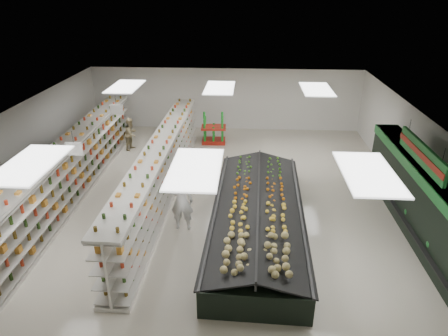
# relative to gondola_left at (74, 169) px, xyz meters

# --- Properties ---
(floor) EXTENTS (16.00, 16.00, 0.00)m
(floor) POSITION_rel_gondola_left_xyz_m (5.09, -0.36, -0.96)
(floor) COLOR beige
(floor) RESTS_ON ground
(ceiling) EXTENTS (14.00, 16.00, 0.02)m
(ceiling) POSITION_rel_gondola_left_xyz_m (5.09, -0.36, 2.24)
(ceiling) COLOR white
(ceiling) RESTS_ON wall_back
(wall_back) EXTENTS (14.00, 0.02, 3.20)m
(wall_back) POSITION_rel_gondola_left_xyz_m (5.09, 7.64, 0.64)
(wall_back) COLOR white
(wall_back) RESTS_ON floor
(wall_left) EXTENTS (0.02, 16.00, 3.20)m
(wall_left) POSITION_rel_gondola_left_xyz_m (-1.91, -0.36, 0.64)
(wall_left) COLOR white
(wall_left) RESTS_ON floor
(wall_right) EXTENTS (0.02, 16.00, 3.20)m
(wall_right) POSITION_rel_gondola_left_xyz_m (12.09, -0.36, 0.64)
(wall_right) COLOR white
(wall_right) RESTS_ON floor
(produce_wall_case) EXTENTS (0.93, 8.00, 2.20)m
(produce_wall_case) POSITION_rel_gondola_left_xyz_m (11.62, -1.86, 0.28)
(produce_wall_case) COLOR black
(produce_wall_case) RESTS_ON floor
(aisle_sign_near) EXTENTS (0.52, 0.06, 0.75)m
(aisle_sign_near) POSITION_rel_gondola_left_xyz_m (1.29, -2.36, 1.79)
(aisle_sign_near) COLOR white
(aisle_sign_near) RESTS_ON ceiling
(aisle_sign_far) EXTENTS (0.52, 0.06, 0.75)m
(aisle_sign_far) POSITION_rel_gondola_left_xyz_m (1.29, 1.64, 1.79)
(aisle_sign_far) COLOR white
(aisle_sign_far) RESTS_ON ceiling
(hortifruti_banner) EXTENTS (0.12, 3.20, 0.95)m
(hortifruti_banner) POSITION_rel_gondola_left_xyz_m (11.33, -1.86, 1.69)
(hortifruti_banner) COLOR #1E722E
(hortifruti_banner) RESTS_ON ceiling
(gondola_left) EXTENTS (1.09, 12.09, 2.09)m
(gondola_left) POSITION_rel_gondola_left_xyz_m (0.00, 0.00, 0.00)
(gondola_left) COLOR silver
(gondola_left) RESTS_ON floor
(gondola_center) EXTENTS (0.98, 11.76, 2.04)m
(gondola_center) POSITION_rel_gondola_left_xyz_m (3.24, 0.05, -0.03)
(gondola_center) COLOR silver
(gondola_center) RESTS_ON floor
(produce_island) EXTENTS (3.04, 7.84, 1.16)m
(produce_island) POSITION_rel_gondola_left_xyz_m (6.68, -2.05, -0.43)
(produce_island) COLOR black
(produce_island) RESTS_ON floor
(soda_endcap) EXTENTS (1.21, 0.85, 1.50)m
(soda_endcap) POSITION_rel_gondola_left_xyz_m (4.65, 5.44, -0.23)
(soda_endcap) COLOR #A71F13
(soda_endcap) RESTS_ON floor
(shopper_main) EXTENTS (0.72, 0.47, 1.95)m
(shopper_main) POSITION_rel_gondola_left_xyz_m (4.31, -2.12, 0.02)
(shopper_main) COLOR white
(shopper_main) RESTS_ON floor
(shopper_background) EXTENTS (0.64, 0.83, 1.51)m
(shopper_background) POSITION_rel_gondola_left_xyz_m (0.89, 4.41, -0.20)
(shopper_background) COLOR tan
(shopper_background) RESTS_ON floor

